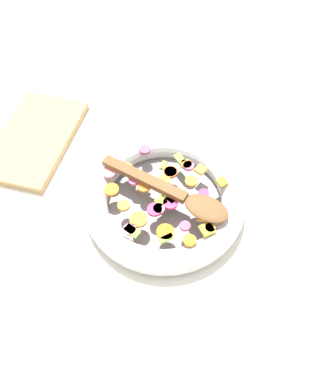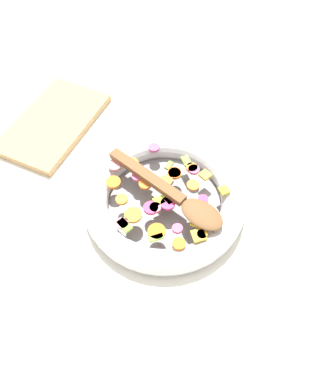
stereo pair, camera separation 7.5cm
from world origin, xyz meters
The scene contains 5 objects.
ground_plane centered at (0.00, 0.00, 0.00)m, with size 4.00×4.00×0.00m, color silver.
skillet centered at (0.00, 0.00, 0.02)m, with size 0.33×0.33×0.05m.
chopped_vegetables centered at (-0.01, 0.01, 0.05)m, with size 0.23×0.26×0.01m.
wooden_spoon centered at (-0.01, -0.03, 0.06)m, with size 0.11×0.28×0.01m.
cutting_board centered at (0.10, 0.35, 0.01)m, with size 0.28×0.17×0.02m.
Camera 1 is at (-0.41, -0.11, 0.67)m, focal length 35.00 mm.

